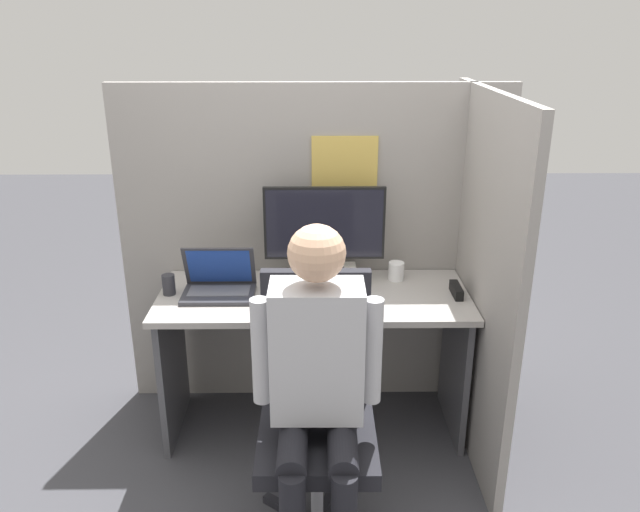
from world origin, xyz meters
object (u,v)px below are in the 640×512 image
object	(u,v)px
stapler	(456,290)
coffee_mug	(396,271)
person	(316,376)
pen_cup	(168,285)
office_chair	(316,405)
monitor	(324,227)
laptop	(218,285)
carrot_toy	(300,305)
paper_box	(324,275)

from	to	relation	value
stapler	coffee_mug	distance (m)	0.33
person	pen_cup	xyz separation A→B (m)	(-0.70, 0.77, 0.03)
office_chair	coffee_mug	bearing A→B (deg)	62.35
monitor	laptop	world-z (taller)	monitor
stapler	pen_cup	size ratio (longest dim) A/B	1.54
monitor	office_chair	bearing A→B (deg)	-93.30
monitor	stapler	bearing A→B (deg)	-15.42
monitor	carrot_toy	world-z (taller)	monitor
office_chair	pen_cup	distance (m)	0.96
person	pen_cup	bearing A→B (deg)	132.26
pen_cup	laptop	bearing A→B (deg)	-1.23
laptop	person	world-z (taller)	person
paper_box	laptop	xyz separation A→B (m)	(-0.50, -0.15, 0.01)
monitor	pen_cup	size ratio (longest dim) A/B	5.96
monitor	coffee_mug	bearing A→B (deg)	3.46
paper_box	carrot_toy	size ratio (longest dim) A/B	2.04
paper_box	pen_cup	distance (m)	0.75
paper_box	carrot_toy	distance (m)	0.33
paper_box	monitor	world-z (taller)	monitor
carrot_toy	office_chair	bearing A→B (deg)	-81.06
laptop	monitor	bearing A→B (deg)	16.70
monitor	laptop	bearing A→B (deg)	-163.30
carrot_toy	pen_cup	distance (m)	0.65
coffee_mug	carrot_toy	bearing A→B (deg)	-144.89
monitor	stapler	world-z (taller)	monitor
monitor	laptop	size ratio (longest dim) A/B	1.73
laptop	carrot_toy	distance (m)	0.42
paper_box	coffee_mug	bearing A→B (deg)	3.91
monitor	coffee_mug	size ratio (longest dim) A/B	6.38
carrot_toy	office_chair	size ratio (longest dim) A/B	0.15
stapler	pen_cup	xyz separation A→B (m)	(-1.36, 0.03, 0.02)
laptop	pen_cup	world-z (taller)	laptop
pen_cup	person	bearing A→B (deg)	-47.74
monitor	stapler	size ratio (longest dim) A/B	3.86
person	coffee_mug	size ratio (longest dim) A/B	14.37
person	carrot_toy	bearing A→B (deg)	96.66
coffee_mug	office_chair	bearing A→B (deg)	-117.65
person	pen_cup	world-z (taller)	person
stapler	office_chair	bearing A→B (deg)	-139.05
paper_box	stapler	xyz separation A→B (m)	(0.62, -0.17, -0.01)
coffee_mug	pen_cup	xyz separation A→B (m)	(-1.10, -0.17, 0.00)
carrot_toy	pen_cup	size ratio (longest dim) A/B	1.59
paper_box	person	bearing A→B (deg)	-92.63
laptop	coffee_mug	bearing A→B (deg)	11.30
stapler	monitor	bearing A→B (deg)	164.58
monitor	person	distance (m)	0.95
stapler	carrot_toy	xyz separation A→B (m)	(-0.74, -0.14, -0.01)
paper_box	office_chair	size ratio (longest dim) A/B	0.30
paper_box	pen_cup	world-z (taller)	pen_cup
carrot_toy	person	world-z (taller)	person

